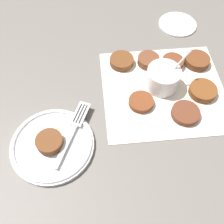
# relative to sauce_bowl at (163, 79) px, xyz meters

# --- Properties ---
(ground_plane) EXTENTS (4.00, 4.00, 0.00)m
(ground_plane) POSITION_rel_sauce_bowl_xyz_m (0.03, -0.02, -0.03)
(ground_plane) COLOR #605B56
(napkin) EXTENTS (0.34, 0.31, 0.00)m
(napkin) POSITION_rel_sauce_bowl_xyz_m (0.00, -0.02, -0.03)
(napkin) COLOR silver
(napkin) RESTS_ON ground_plane
(sauce_bowl) EXTENTS (0.10, 0.09, 0.11)m
(sauce_bowl) POSITION_rel_sauce_bowl_xyz_m (0.00, 0.00, 0.00)
(sauce_bowl) COLOR silver
(sauce_bowl) RESTS_ON napkin
(fritter_0) EXTENTS (0.07, 0.07, 0.02)m
(fritter_0) POSITION_rel_sauce_bowl_xyz_m (0.10, -0.04, -0.02)
(fritter_0) COLOR brown
(fritter_0) RESTS_ON napkin
(fritter_1) EXTENTS (0.06, 0.06, 0.01)m
(fritter_1) POSITION_rel_sauce_bowl_xyz_m (-0.07, -0.05, -0.02)
(fritter_1) COLOR brown
(fritter_1) RESTS_ON napkin
(fritter_2) EXTENTS (0.07, 0.07, 0.02)m
(fritter_2) POSITION_rel_sauce_bowl_xyz_m (0.12, 0.07, -0.02)
(fritter_2) COLOR brown
(fritter_2) RESTS_ON napkin
(fritter_3) EXTENTS (0.07, 0.07, 0.01)m
(fritter_3) POSITION_rel_sauce_bowl_xyz_m (0.04, -0.10, -0.02)
(fritter_3) COLOR brown
(fritter_3) RESTS_ON napkin
(fritter_4) EXTENTS (0.06, 0.06, 0.02)m
(fritter_4) POSITION_rel_sauce_bowl_xyz_m (0.05, 0.07, -0.02)
(fritter_4) COLOR brown
(fritter_4) RESTS_ON napkin
(fritter_5) EXTENTS (0.06, 0.06, 0.02)m
(fritter_5) POSITION_rel_sauce_bowl_xyz_m (-0.02, 0.08, -0.02)
(fritter_5) COLOR brown
(fritter_5) RESTS_ON napkin
(fritter_6) EXTENTS (0.07, 0.07, 0.02)m
(fritter_6) POSITION_rel_sauce_bowl_xyz_m (-0.09, 0.09, -0.02)
(fritter_6) COLOR brown
(fritter_6) RESTS_ON napkin
(serving_plate) EXTENTS (0.19, 0.19, 0.02)m
(serving_plate) POSITION_rel_sauce_bowl_xyz_m (-0.29, -0.14, -0.02)
(serving_plate) COLOR silver
(serving_plate) RESTS_ON ground_plane
(fritter_on_plate) EXTENTS (0.06, 0.06, 0.02)m
(fritter_on_plate) POSITION_rel_sauce_bowl_xyz_m (-0.30, -0.14, -0.00)
(fritter_on_plate) COLOR brown
(fritter_on_plate) RESTS_ON serving_plate
(fork) EXTENTS (0.10, 0.17, 0.00)m
(fork) POSITION_rel_sauce_bowl_xyz_m (-0.24, -0.10, -0.01)
(fork) COLOR silver
(fork) RESTS_ON serving_plate
(extra_saucer) EXTENTS (0.12, 0.12, 0.01)m
(extra_saucer) POSITION_rel_sauce_bowl_xyz_m (0.11, 0.24, -0.03)
(extra_saucer) COLOR silver
(extra_saucer) RESTS_ON ground_plane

